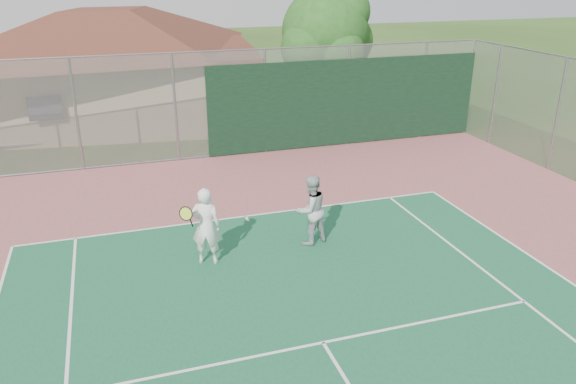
# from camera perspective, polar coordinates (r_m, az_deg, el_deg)

# --- Properties ---
(back_fence) EXTENTS (20.08, 0.11, 3.53)m
(back_fence) POSITION_cam_1_polar(r_m,az_deg,el_deg) (19.10, -1.97, 8.88)
(back_fence) COLOR gray
(back_fence) RESTS_ON ground
(side_fence_right) EXTENTS (0.08, 9.00, 3.50)m
(side_fence_right) POSITION_cam_1_polar(r_m,az_deg,el_deg) (19.15, 25.69, 7.03)
(side_fence_right) COLOR gray
(side_fence_right) RESTS_ON ground
(clubhouse) EXTENTS (13.13, 9.56, 5.29)m
(clubhouse) POSITION_cam_1_polar(r_m,az_deg,el_deg) (24.40, -17.73, 13.16)
(clubhouse) COLOR tan
(clubhouse) RESTS_ON ground
(bleachers) EXTENTS (3.37, 2.08, 1.23)m
(bleachers) POSITION_cam_1_polar(r_m,az_deg,el_deg) (22.69, -26.82, 5.99)
(bleachers) COLOR #9D3F24
(bleachers) RESTS_ON ground
(tree) EXTENTS (3.91, 3.70, 5.45)m
(tree) POSITION_cam_1_polar(r_m,az_deg,el_deg) (22.20, 4.02, 15.67)
(tree) COLOR #382314
(tree) RESTS_ON ground
(player_white_front) EXTENTS (0.97, 0.76, 1.71)m
(player_white_front) POSITION_cam_1_polar(r_m,az_deg,el_deg) (11.97, -8.37, -3.50)
(player_white_front) COLOR white
(player_white_front) RESTS_ON ground
(player_grey_back) EXTENTS (0.95, 0.83, 1.64)m
(player_grey_back) POSITION_cam_1_polar(r_m,az_deg,el_deg) (12.73, 2.31, -1.90)
(player_grey_back) COLOR #B0B2B5
(player_grey_back) RESTS_ON ground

